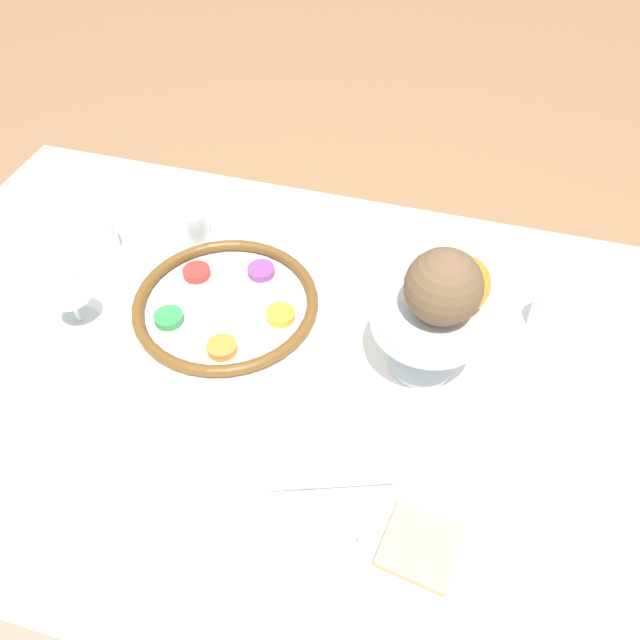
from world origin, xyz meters
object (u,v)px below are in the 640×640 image
object	(u,v)px
coconut	(443,287)
cup_near	(101,238)
napkin_roll	(331,468)
seder_plate	(226,304)
orange_fruit	(460,284)
cup_far	(550,313)
fruit_stand	(428,324)
cup_mid	(193,225)
wine_glass	(65,284)
bread_plate	(420,548)

from	to	relation	value
coconut	cup_near	distance (m)	0.66
napkin_roll	cup_near	size ratio (longest dim) A/B	2.75
coconut	cup_near	bearing A→B (deg)	170.14
seder_plate	cup_near	size ratio (longest dim) A/B	4.90
orange_fruit	cup_far	size ratio (longest dim) A/B	1.33
fruit_stand	cup_mid	xyz separation A→B (m)	(-0.47, 0.19, -0.06)
napkin_roll	cup_mid	world-z (taller)	cup_mid
wine_glass	bread_plate	distance (m)	0.67
cup_mid	cup_far	distance (m)	0.66
bread_plate	cup_far	world-z (taller)	cup_far
bread_plate	cup_mid	xyz separation A→B (m)	(-0.52, 0.49, 0.03)
seder_plate	cup_near	bearing A→B (deg)	163.89
wine_glass	orange_fruit	world-z (taller)	orange_fruit
coconut	fruit_stand	bearing A→B (deg)	164.22
fruit_stand	cup_far	distance (m)	0.24
cup_near	cup_far	bearing A→B (deg)	2.32
fruit_stand	orange_fruit	world-z (taller)	orange_fruit
coconut	bread_plate	bearing A→B (deg)	-82.58
wine_glass	napkin_roll	size ratio (longest dim) A/B	0.71
wine_glass	cup_near	xyz separation A→B (m)	(-0.05, 0.18, -0.06)
wine_glass	cup_near	bearing A→B (deg)	106.13
seder_plate	cup_far	world-z (taller)	cup_far
bread_plate	fruit_stand	bearing A→B (deg)	99.43
fruit_stand	coconut	size ratio (longest dim) A/B	1.56
napkin_roll	cup_mid	xyz separation A→B (m)	(-0.39, 0.42, 0.01)
seder_plate	cup_far	xyz separation A→B (m)	(0.53, 0.11, 0.02)
seder_plate	wine_glass	world-z (taller)	wine_glass
napkin_roll	cup_far	distance (m)	0.46
seder_plate	bread_plate	world-z (taller)	seder_plate
seder_plate	cup_mid	distance (m)	0.21
wine_glass	cup_mid	xyz separation A→B (m)	(0.10, 0.26, -0.06)
napkin_roll	cup_near	bearing A→B (deg)	147.76
orange_fruit	cup_near	world-z (taller)	orange_fruit
napkin_roll	coconut	bearing A→B (deg)	67.05
bread_plate	coconut	bearing A→B (deg)	97.42
bread_plate	cup_mid	distance (m)	0.72
seder_plate	coconut	distance (m)	0.39
fruit_stand	cup_near	xyz separation A→B (m)	(-0.62, 0.11, -0.06)
napkin_roll	seder_plate	bearing A→B (deg)	134.86
bread_plate	napkin_roll	size ratio (longest dim) A/B	0.89
coconut	napkin_roll	distance (m)	0.29
wine_glass	cup_near	size ratio (longest dim) A/B	1.96
fruit_stand	cup_far	bearing A→B (deg)	36.66
cup_near	cup_mid	size ratio (longest dim) A/B	1.00
fruit_stand	cup_mid	size ratio (longest dim) A/B	2.67
coconut	napkin_roll	xyz separation A→B (m)	(-0.10, -0.23, -0.15)
bread_plate	cup_far	bearing A→B (deg)	72.58
cup_mid	orange_fruit	bearing A→B (deg)	-18.32
fruit_stand	cup_mid	world-z (taller)	fruit_stand
orange_fruit	seder_plate	bearing A→B (deg)	179.23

